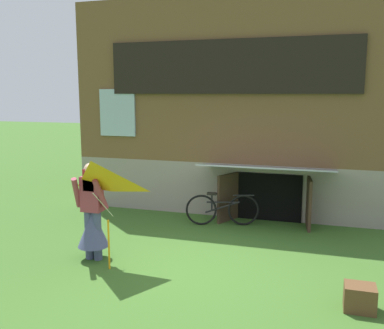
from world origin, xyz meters
The scene contains 6 objects.
ground_plane centered at (0.00, 0.00, 0.00)m, with size 60.00×60.00×0.00m, color #386023.
log_house centered at (0.00, 5.65, 2.44)m, with size 7.45×6.42×4.89m.
person centered at (-1.61, -0.17, 0.70)m, with size 0.61×0.53×1.65m.
kite centered at (-1.27, -0.73, 1.34)m, with size 0.97×1.00×1.66m.
bicycle_black centered at (0.02, 2.34, 0.35)m, with size 1.51×0.47×0.71m.
wooden_crate centered at (2.56, -0.70, 0.17)m, with size 0.39×0.33×0.33m, color brown.
Camera 1 is at (2.04, -6.32, 2.76)m, focal length 40.44 mm.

